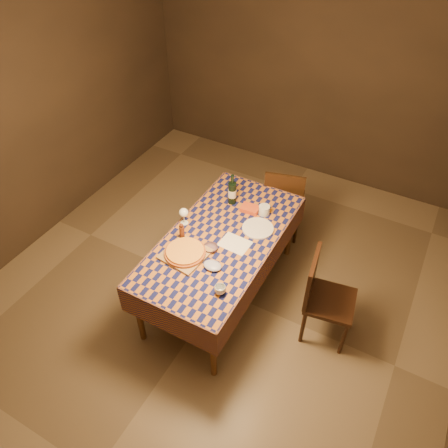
# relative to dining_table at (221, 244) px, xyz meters

# --- Properties ---
(room) EXTENTS (5.00, 5.10, 2.70)m
(room) POSITION_rel_dining_table_xyz_m (0.00, 0.00, 0.66)
(room) COLOR brown
(room) RESTS_ON ground
(dining_table) EXTENTS (0.94, 1.84, 0.77)m
(dining_table) POSITION_rel_dining_table_xyz_m (0.00, 0.00, 0.00)
(dining_table) COLOR brown
(dining_table) RESTS_ON ground
(cutting_board) EXTENTS (0.40, 0.40, 0.02)m
(cutting_board) POSITION_rel_dining_table_xyz_m (-0.17, -0.34, 0.09)
(cutting_board) COLOR #A27D4C
(cutting_board) RESTS_ON dining_table
(pizza) EXTENTS (0.47, 0.47, 0.04)m
(pizza) POSITION_rel_dining_table_xyz_m (-0.17, -0.34, 0.12)
(pizza) COLOR #9D491A
(pizza) RESTS_ON cutting_board
(pepper_mill) EXTENTS (0.05, 0.05, 0.19)m
(pepper_mill) POSITION_rel_dining_table_xyz_m (-0.30, -0.19, 0.17)
(pepper_mill) COLOR #4C2111
(pepper_mill) RESTS_ON dining_table
(bowl) EXTENTS (0.17, 0.17, 0.04)m
(bowl) POSITION_rel_dining_table_xyz_m (-0.01, -0.18, 0.10)
(bowl) COLOR #5E434F
(bowl) RESTS_ON dining_table
(wine_glass) EXTENTS (0.10, 0.10, 0.18)m
(wine_glass) POSITION_rel_dining_table_xyz_m (-0.40, 0.01, 0.20)
(wine_glass) COLOR white
(wine_glass) RESTS_ON dining_table
(wine_bottle) EXTENTS (0.08, 0.08, 0.33)m
(wine_bottle) POSITION_rel_dining_table_xyz_m (-0.15, 0.50, 0.20)
(wine_bottle) COLOR black
(wine_bottle) RESTS_ON dining_table
(deli_tub) EXTENTS (0.11, 0.11, 0.09)m
(deli_tub) POSITION_rel_dining_table_xyz_m (0.20, 0.49, 0.12)
(deli_tub) COLOR silver
(deli_tub) RESTS_ON dining_table
(takeout_container) EXTENTS (0.18, 0.13, 0.04)m
(takeout_container) POSITION_rel_dining_table_xyz_m (0.06, 0.47, 0.10)
(takeout_container) COLOR #D1471B
(takeout_container) RESTS_ON dining_table
(white_plate) EXTENTS (0.37, 0.37, 0.02)m
(white_plate) POSITION_rel_dining_table_xyz_m (0.24, 0.27, 0.08)
(white_plate) COLOR white
(white_plate) RESTS_ON dining_table
(tumbler) EXTENTS (0.10, 0.10, 0.08)m
(tumbler) POSITION_rel_dining_table_xyz_m (0.30, -0.56, 0.11)
(tumbler) COLOR silver
(tumbler) RESTS_ON dining_table
(flour_patch) EXTENTS (0.28, 0.22, 0.00)m
(flour_patch) POSITION_rel_dining_table_xyz_m (0.14, -0.01, 0.08)
(flour_patch) COLOR white
(flour_patch) RESTS_ON dining_table
(flour_bag) EXTENTS (0.19, 0.16, 0.05)m
(flour_bag) POSITION_rel_dining_table_xyz_m (0.11, -0.35, 0.10)
(flour_bag) COLOR #A3A9D0
(flour_bag) RESTS_ON dining_table
(chair_far) EXTENTS (0.51, 0.52, 0.93)m
(chair_far) POSITION_rel_dining_table_xyz_m (0.19, 1.08, -0.17)
(chair_far) COLOR black
(chair_far) RESTS_ON ground
(chair_right) EXTENTS (0.49, 0.48, 0.93)m
(chair_right) POSITION_rel_dining_table_xyz_m (0.99, 0.03, -0.17)
(chair_right) COLOR black
(chair_right) RESTS_ON ground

